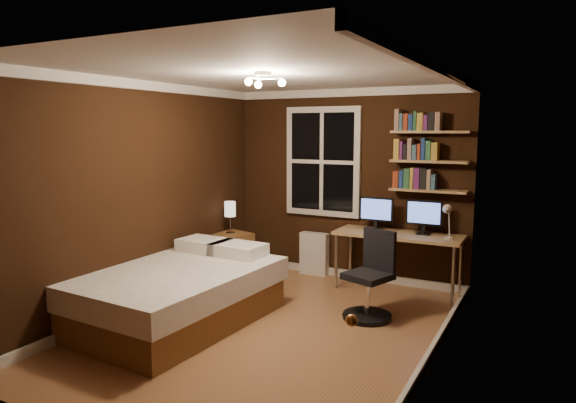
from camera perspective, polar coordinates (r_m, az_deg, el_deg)
The scene contains 24 objects.
floor at distance 5.28m, azimuth -2.06°, elevation -14.00°, with size 4.20×4.20×0.00m, color brown.
wall_back at distance 6.84m, azimuth 6.66°, elevation 1.83°, with size 3.20×0.04×2.50m, color black.
wall_left at distance 5.90m, azimuth -15.73°, elevation 0.62°, with size 0.04×4.20×2.50m, color black.
wall_right at distance 4.39m, azimuth 16.32°, elevation -1.86°, with size 0.04×4.20×2.50m, color black.
ceiling at distance 4.92m, azimuth -2.21°, elevation 14.09°, with size 3.20×4.20×0.02m, color white.
window at distance 6.91m, azimuth 3.88°, elevation 4.43°, with size 1.06×0.06×1.46m, color silver.
door at distance 2.98m, azimuth 9.89°, elevation -10.73°, with size 0.03×0.82×2.05m, color black, non-canonical shape.
door_knob at distance 2.73m, azimuth 7.08°, elevation -12.97°, with size 0.06×0.06×0.06m, color gold.
ceiling_fixture at distance 4.83m, azimuth -2.81°, elevation 13.01°, with size 0.44×0.44×0.18m, color beige, non-canonical shape.
bookshelf_lower at distance 6.41m, azimuth 15.31°, elevation 1.20°, with size 0.92×0.22×0.03m, color tan.
books_row_lower at distance 6.40m, azimuth 15.35°, elevation 2.35°, with size 0.48×0.16×0.23m, color maroon, non-canonical shape.
bookshelf_middle at distance 6.38m, azimuth 15.43°, elevation 4.32°, with size 0.92×0.22×0.03m, color tan.
books_row_middle at distance 6.38m, azimuth 15.47°, elevation 5.48°, with size 0.54×0.16×0.23m, color navy, non-canonical shape.
bookshelf_upper at distance 6.37m, azimuth 15.54°, elevation 7.46°, with size 0.92×0.22×0.03m, color tan.
books_row_upper at distance 6.37m, azimuth 15.59°, elevation 8.63°, with size 0.54×0.16×0.23m, color #2A623C, non-canonical shape.
bed at distance 5.51m, azimuth -12.33°, elevation -9.91°, with size 1.61×2.16×0.71m.
nightstand at distance 7.05m, azimuth -6.38°, elevation -5.89°, with size 0.47×0.47×0.59m, color brown.
bedside_lamp at distance 6.94m, azimuth -6.44°, elevation -1.79°, with size 0.15×0.15×0.43m, color silver, non-canonical shape.
radiator at distance 7.07m, azimuth 2.93°, elevation -5.82°, with size 0.39×0.14×0.58m, color silver.
desk at distance 6.40m, azimuth 12.14°, elevation -4.01°, with size 1.53×0.57×0.73m.
monitor_left at distance 6.51m, azimuth 9.77°, elevation -1.34°, with size 0.43×0.12×0.41m, color black, non-canonical shape.
monitor_right at distance 6.35m, azimuth 14.87°, elevation -1.72°, with size 0.43×0.12×0.41m, color black, non-canonical shape.
desk_lamp at distance 6.10m, azimuth 17.36°, elevation -2.09°, with size 0.14×0.32×0.44m, color silver, non-canonical shape.
office_chair at distance 5.54m, azimuth 9.14°, elevation -9.24°, with size 0.53×0.53×0.93m.
Camera 1 is at (2.44, -4.25, 1.97)m, focal length 32.00 mm.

